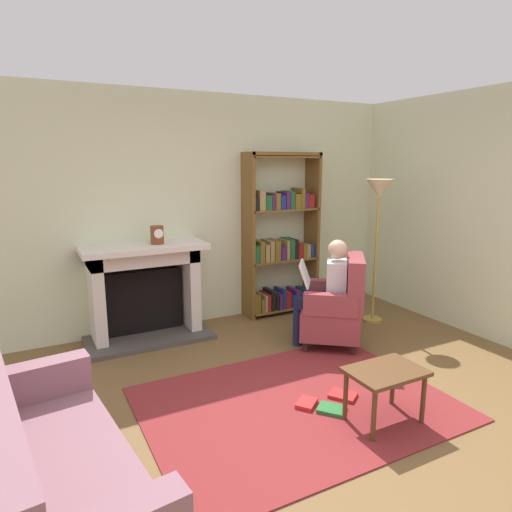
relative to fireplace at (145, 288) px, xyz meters
name	(u,v)px	position (x,y,z in m)	size (l,w,h in m)	color
ground	(318,423)	(0.71, -2.30, -0.57)	(14.00, 14.00, 0.00)	brown
back_wall	(196,211)	(0.71, 0.25, 0.78)	(5.60, 0.10, 2.70)	beige
side_wall_right	(443,211)	(3.36, -1.05, 0.78)	(0.10, 5.20, 2.70)	beige
area_rug	(296,404)	(0.71, -2.00, -0.56)	(2.40, 1.80, 0.01)	maroon
fireplace	(145,288)	(0.00, 0.00, 0.00)	(1.34, 0.64, 1.06)	#4C4742
mantel_clock	(157,235)	(0.14, -0.10, 0.59)	(0.14, 0.14, 0.19)	brown
bookshelf	(281,240)	(1.75, 0.04, 0.39)	(0.97, 0.32, 2.04)	brown
armchair_reading	(337,307)	(1.74, -1.17, -0.14)	(0.88, 0.89, 0.97)	#331E14
seated_reader	(326,288)	(1.65, -1.09, 0.06)	(0.59, 0.56, 1.14)	silver
sofa_floral	(48,480)	(-1.12, -2.50, -0.24)	(0.92, 1.77, 0.85)	#8B5E6A
side_table	(385,378)	(1.15, -2.51, -0.20)	(0.56, 0.39, 0.43)	brown
scattered_books	(328,402)	(0.93, -2.13, -0.54)	(0.58, 0.40, 0.03)	red
floor_lamp	(379,202)	(2.59, -0.78, 0.90)	(0.32, 0.32, 1.73)	#B7933F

